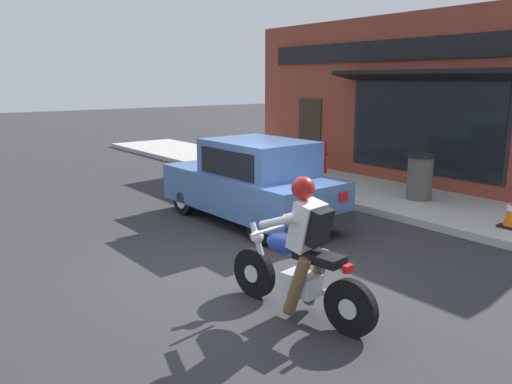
{
  "coord_description": "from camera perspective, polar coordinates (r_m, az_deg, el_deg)",
  "views": [
    {
      "loc": [
        -3.97,
        -5.34,
        2.63
      ],
      "look_at": [
        0.66,
        0.54,
        0.95
      ],
      "focal_mm": 35.0,
      "sensor_mm": 36.0,
      "label": 1
    }
  ],
  "objects": [
    {
      "name": "motorcycle_with_rider",
      "position": [
        5.66,
        5.1,
        -7.61
      ],
      "size": [
        0.65,
        2.01,
        1.62
      ],
      "color": "black",
      "rests_on": "ground"
    },
    {
      "name": "ground_plane",
      "position": [
        7.16,
        -1.47,
        -8.92
      ],
      "size": [
        80.0,
        80.0,
        0.0
      ],
      "primitive_type": "plane",
      "color": "#2B2B2D"
    },
    {
      "name": "car_hatchback",
      "position": [
        9.34,
        -0.43,
        1.13
      ],
      "size": [
        1.7,
        3.81,
        1.57
      ],
      "color": "black",
      "rests_on": "ground"
    },
    {
      "name": "fire_hydrant",
      "position": [
        13.83,
        7.64,
        3.98
      ],
      "size": [
        0.36,
        0.24,
        0.88
      ],
      "color": "red",
      "rests_on": "sidewalk_curb"
    },
    {
      "name": "trash_bin",
      "position": [
        11.15,
        18.22,
        1.71
      ],
      "size": [
        0.56,
        0.56,
        0.98
      ],
      "color": "#514C47",
      "rests_on": "sidewalk_curb"
    },
    {
      "name": "storefront_building",
      "position": [
        13.29,
        15.09,
        9.97
      ],
      "size": [
        1.25,
        9.42,
        4.2
      ],
      "color": "brown",
      "rests_on": "ground"
    },
    {
      "name": "sidewalk_curb",
      "position": [
        12.59,
        9.06,
        0.76
      ],
      "size": [
        2.6,
        22.0,
        0.14
      ],
      "primitive_type": "cube",
      "color": "#ADAAA3",
      "rests_on": "ground"
    }
  ]
}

